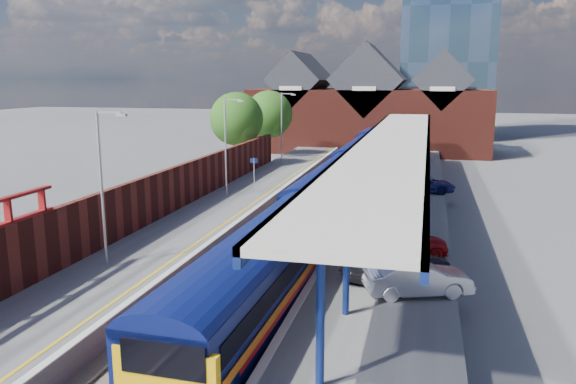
# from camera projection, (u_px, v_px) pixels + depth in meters

# --- Properties ---
(ground) EXTENTS (240.00, 240.00, 0.00)m
(ground) POSITION_uv_depth(u_px,v_px,m) (332.00, 191.00, 47.32)
(ground) COLOR #5B5B5E
(ground) RESTS_ON ground
(ballast_bed) EXTENTS (6.00, 76.00, 0.06)m
(ballast_bed) POSITION_uv_depth(u_px,v_px,m) (308.00, 219.00, 37.80)
(ballast_bed) COLOR #473D33
(ballast_bed) RESTS_ON ground
(rails) EXTENTS (4.51, 76.00, 0.14)m
(rails) POSITION_uv_depth(u_px,v_px,m) (308.00, 218.00, 37.79)
(rails) COLOR slate
(rails) RESTS_ON ground
(left_platform) EXTENTS (5.00, 76.00, 1.00)m
(left_platform) POSITION_uv_depth(u_px,v_px,m) (230.00, 208.00, 39.01)
(left_platform) COLOR #565659
(left_platform) RESTS_ON ground
(right_platform) EXTENTS (6.00, 76.00, 1.00)m
(right_platform) POSITION_uv_depth(u_px,v_px,m) (398.00, 218.00, 36.29)
(right_platform) COLOR #565659
(right_platform) RESTS_ON ground
(coping_left) EXTENTS (0.30, 76.00, 0.05)m
(coping_left) POSITION_uv_depth(u_px,v_px,m) (263.00, 203.00, 38.35)
(coping_left) COLOR silver
(coping_left) RESTS_ON left_platform
(coping_right) EXTENTS (0.30, 76.00, 0.05)m
(coping_right) POSITION_uv_depth(u_px,v_px,m) (355.00, 208.00, 36.86)
(coping_right) COLOR silver
(coping_right) RESTS_ON right_platform
(yellow_line) EXTENTS (0.14, 76.00, 0.01)m
(yellow_line) POSITION_uv_depth(u_px,v_px,m) (254.00, 202.00, 38.50)
(yellow_line) COLOR yellow
(yellow_line) RESTS_ON left_platform
(train) EXTENTS (3.20, 65.96, 3.45)m
(train) POSITION_uv_depth(u_px,v_px,m) (348.00, 170.00, 45.13)
(train) COLOR #0B1451
(train) RESTS_ON ground
(canopy) EXTENTS (4.50, 52.00, 4.48)m
(canopy) POSITION_uv_depth(u_px,v_px,m) (395.00, 141.00, 37.33)
(canopy) COLOR navy
(canopy) RESTS_ON right_platform
(lamp_post_b) EXTENTS (1.48, 0.18, 7.00)m
(lamp_post_b) POSITION_uv_depth(u_px,v_px,m) (104.00, 178.00, 25.01)
(lamp_post_b) COLOR #A5A8AA
(lamp_post_b) RESTS_ON left_platform
(lamp_post_c) EXTENTS (1.48, 0.18, 7.00)m
(lamp_post_c) POSITION_uv_depth(u_px,v_px,m) (227.00, 140.00, 40.23)
(lamp_post_c) COLOR #A5A8AA
(lamp_post_c) RESTS_ON left_platform
(lamp_post_d) EXTENTS (1.48, 0.18, 7.00)m
(lamp_post_d) POSITION_uv_depth(u_px,v_px,m) (283.00, 124.00, 55.45)
(lamp_post_d) COLOR #A5A8AA
(lamp_post_d) RESTS_ON left_platform
(platform_sign) EXTENTS (0.55, 0.08, 2.50)m
(platform_sign) POSITION_uv_depth(u_px,v_px,m) (254.00, 169.00, 42.26)
(platform_sign) COLOR #A5A8AA
(platform_sign) RESTS_ON left_platform
(brick_wall) EXTENTS (0.35, 50.00, 3.86)m
(brick_wall) POSITION_uv_depth(u_px,v_px,m) (151.00, 198.00, 33.09)
(brick_wall) COLOR #581F17
(brick_wall) RESTS_ON left_platform
(station_building) EXTENTS (30.00, 12.12, 13.78)m
(station_building) POSITION_uv_depth(u_px,v_px,m) (369.00, 109.00, 72.87)
(station_building) COLOR #581F17
(station_building) RESTS_ON ground
(glass_tower) EXTENTS (14.20, 14.20, 40.30)m
(glass_tower) POSITION_uv_depth(u_px,v_px,m) (449.00, 9.00, 88.51)
(glass_tower) COLOR slate
(glass_tower) RESTS_ON ground
(tree_near) EXTENTS (5.20, 5.20, 8.10)m
(tree_near) POSITION_uv_depth(u_px,v_px,m) (238.00, 121.00, 54.32)
(tree_near) COLOR #382314
(tree_near) RESTS_ON ground
(tree_far) EXTENTS (5.20, 5.20, 8.10)m
(tree_far) POSITION_uv_depth(u_px,v_px,m) (270.00, 116.00, 61.70)
(tree_far) COLOR #382314
(tree_far) RESTS_ON ground
(parked_car_red) EXTENTS (4.45, 2.83, 1.41)m
(parked_car_red) POSITION_uv_depth(u_px,v_px,m) (404.00, 241.00, 26.81)
(parked_car_red) COLOR #A60D0E
(parked_car_red) RESTS_ON right_platform
(parked_car_silver) EXTENTS (4.41, 2.82, 1.37)m
(parked_car_silver) POSITION_uv_depth(u_px,v_px,m) (418.00, 278.00, 21.93)
(parked_car_silver) COLOR silver
(parked_car_silver) RESTS_ON right_platform
(parked_car_dark) EXTENTS (5.21, 3.71, 1.40)m
(parked_car_dark) POSITION_uv_depth(u_px,v_px,m) (397.00, 263.00, 23.67)
(parked_car_dark) COLOR black
(parked_car_dark) RESTS_ON right_platform
(parked_car_blue) EXTENTS (4.39, 2.12, 1.20)m
(parked_car_blue) POSITION_uv_depth(u_px,v_px,m) (426.00, 184.00, 41.98)
(parked_car_blue) COLOR navy
(parked_car_blue) RESTS_ON right_platform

